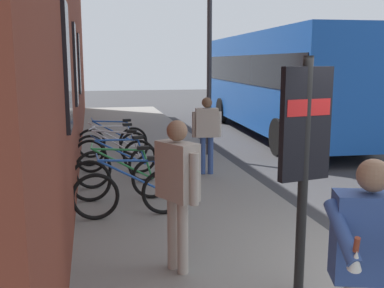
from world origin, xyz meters
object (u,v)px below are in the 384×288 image
(bicycle_under_window, at_px, (131,192))
(bicycle_mid_rack, at_px, (120,165))
(bicycle_far_end, at_px, (122,178))
(bicycle_nearest_sign, at_px, (113,141))
(transit_info_sign, at_px, (305,140))
(pedestrian_near_bus, at_px, (177,181))
(street_lamp, at_px, (209,28))
(city_bus, at_px, (280,78))
(tourist_with_hotdogs, at_px, (369,252))
(bicycle_beside_lamp, at_px, (115,155))
(pedestrian_crossing_street, at_px, (207,128))
(bicycle_by_door, at_px, (113,147))

(bicycle_under_window, distance_m, bicycle_mid_rack, 1.89)
(bicycle_far_end, height_order, bicycle_mid_rack, same)
(bicycle_under_window, distance_m, bicycle_nearest_sign, 4.65)
(transit_info_sign, bearing_deg, pedestrian_near_bus, 55.21)
(transit_info_sign, bearing_deg, street_lamp, -7.14)
(city_bus, height_order, tourist_with_hotdogs, city_bus)
(bicycle_nearest_sign, bearing_deg, pedestrian_near_bus, -176.51)
(bicycle_beside_lamp, xyz_separation_m, bicycle_nearest_sign, (1.75, -0.03, 0.00))
(bicycle_under_window, relative_size, city_bus, 0.17)
(city_bus, relative_size, street_lamp, 1.98)
(bicycle_beside_lamp, bearing_deg, transit_info_sign, -164.58)
(bicycle_mid_rack, xyz_separation_m, pedestrian_crossing_street, (0.51, -1.83, 0.60))
(pedestrian_crossing_street, xyz_separation_m, tourist_with_hotdogs, (-6.51, 0.51, 0.06))
(bicycle_under_window, bearing_deg, bicycle_far_end, 4.82)
(bicycle_under_window, distance_m, tourist_with_hotdogs, 4.36)
(bicycle_nearest_sign, xyz_separation_m, city_bus, (3.04, -5.71, 1.41))
(bicycle_by_door, distance_m, tourist_with_hotdogs, 8.04)
(pedestrian_near_bus, height_order, street_lamp, street_lamp)
(bicycle_by_door, relative_size, pedestrian_near_bus, 1.01)
(bicycle_far_end, distance_m, transit_info_sign, 4.12)
(bicycle_far_end, xyz_separation_m, bicycle_by_door, (2.88, 0.02, -0.00))
(street_lamp, bearing_deg, pedestrian_near_bus, 162.45)
(bicycle_far_end, xyz_separation_m, city_bus, (6.78, -5.73, 1.41))
(bicycle_mid_rack, xyz_separation_m, pedestrian_near_bus, (-3.84, -0.39, 0.66))
(transit_info_sign, relative_size, tourist_with_hotdogs, 1.41)
(bicycle_beside_lamp, relative_size, transit_info_sign, 0.72)
(bicycle_by_door, xyz_separation_m, pedestrian_crossing_street, (-1.39, -1.89, 0.60))
(bicycle_under_window, relative_size, bicycle_far_end, 1.00)
(transit_info_sign, height_order, city_bus, city_bus)
(pedestrian_crossing_street, bearing_deg, street_lamp, -15.76)
(street_lamp, bearing_deg, bicycle_mid_rack, 136.24)
(bicycle_far_end, height_order, street_lamp, street_lamp)
(pedestrian_crossing_street, relative_size, tourist_with_hotdogs, 0.95)
(bicycle_mid_rack, relative_size, city_bus, 0.16)
(bicycle_under_window, relative_size, pedestrian_crossing_street, 1.09)
(city_bus, distance_m, tourist_with_hotdogs, 12.60)
(bicycle_mid_rack, distance_m, pedestrian_near_bus, 3.91)
(tourist_with_hotdogs, bearing_deg, city_bus, -20.32)
(bicycle_mid_rack, relative_size, bicycle_beside_lamp, 0.99)
(bicycle_mid_rack, relative_size, street_lamp, 0.32)
(bicycle_far_end, bearing_deg, pedestrian_crossing_street, -51.36)
(pedestrian_crossing_street, height_order, street_lamp, street_lamp)
(bicycle_beside_lamp, distance_m, city_bus, 7.61)
(city_bus, bearing_deg, bicycle_far_end, 139.79)
(bicycle_under_window, xyz_separation_m, bicycle_by_door, (3.79, 0.09, -0.00))
(street_lamp, bearing_deg, city_bus, -45.05)
(bicycle_beside_lamp, relative_size, tourist_with_hotdogs, 1.02)
(bicycle_nearest_sign, distance_m, street_lamp, 3.68)
(bicycle_mid_rack, height_order, bicycle_nearest_sign, same)
(tourist_with_hotdogs, bearing_deg, bicycle_mid_rack, 12.49)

